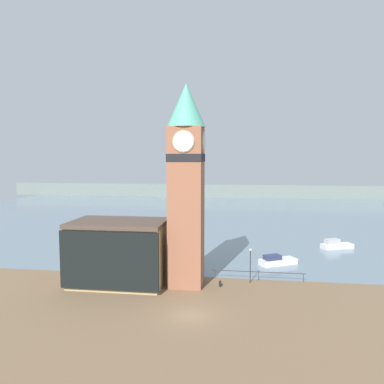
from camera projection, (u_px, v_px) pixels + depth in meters
ground_plane at (190, 315)px, 36.75m from camera, size 160.00×160.00×0.00m
water at (226, 212)px, 107.73m from camera, size 160.00×120.00×0.00m
far_shoreline at (231, 191)px, 146.96m from camera, size 180.00×3.00×5.00m
pier_railing at (259, 273)px, 47.25m from camera, size 11.61×0.08×1.09m
clock_tower at (186, 180)px, 44.50m from camera, size 4.57×4.57×24.11m
pier_building at (119, 252)px, 45.70m from camera, size 11.59×7.46×7.79m
boat_near at (277, 261)px, 54.14m from camera, size 5.74×4.35×1.48m
boat_far at (336, 245)px, 63.89m from camera, size 5.74×3.79×1.67m
mooring_bollard_near at (220, 283)px, 44.90m from camera, size 0.34×0.34×0.75m
lamp_post at (250, 259)px, 46.03m from camera, size 0.32×0.32×4.32m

